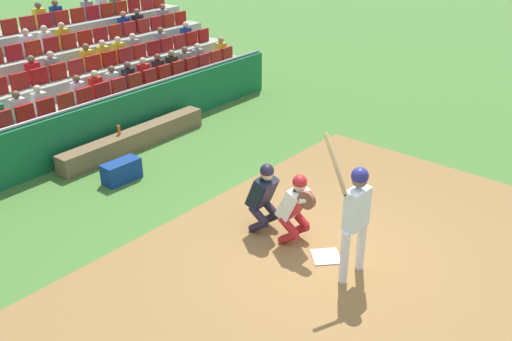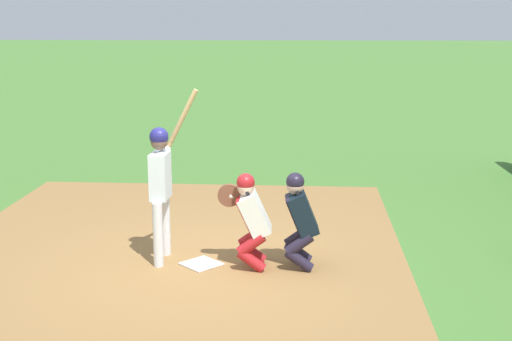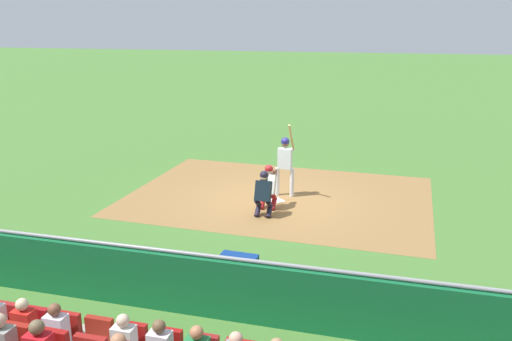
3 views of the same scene
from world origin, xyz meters
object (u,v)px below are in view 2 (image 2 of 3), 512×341
object	(u,v)px
home_plate_umpire	(299,216)
home_plate_marker	(201,264)
batter_at_plate	(161,178)
catcher_crouching	(250,215)

from	to	relation	value
home_plate_umpire	home_plate_marker	bearing A→B (deg)	88.47
batter_at_plate	home_plate_umpire	bearing A→B (deg)	-96.36
catcher_crouching	home_plate_marker	bearing A→B (deg)	85.56
batter_at_plate	catcher_crouching	size ratio (longest dim) A/B	1.79
home_plate_marker	batter_at_plate	bearing A→B (deg)	72.42
home_plate_marker	batter_at_plate	world-z (taller)	batter_at_plate
catcher_crouching	home_plate_umpire	bearing A→B (deg)	-88.57
home_plate_marker	home_plate_umpire	world-z (taller)	home_plate_umpire
batter_at_plate	home_plate_umpire	xyz separation A→B (m)	(-0.20, -1.83, -0.44)
home_plate_marker	home_plate_umpire	size ratio (longest dim) A/B	0.34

